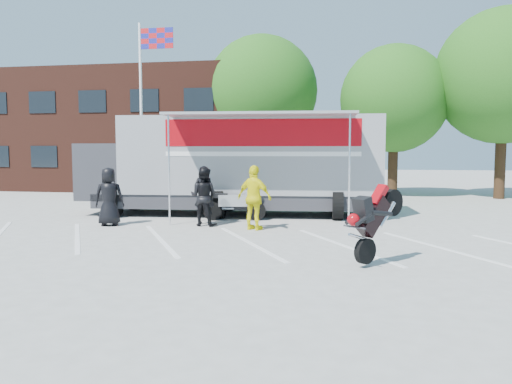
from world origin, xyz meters
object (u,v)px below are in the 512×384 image
(spectator_leather_b, at_px, (204,195))
(spectator_hivis, at_px, (254,198))
(spectator_leather_a, at_px, (109,197))
(spectator_leather_c, at_px, (204,197))
(parked_motorcycle, at_px, (235,220))
(tree_right, at_px, (504,76))
(stunt_bike_rider, at_px, (384,263))
(tree_mid, at_px, (394,99))
(tree_left, at_px, (262,92))
(flagpole, at_px, (146,90))
(transporter_truck, at_px, (238,214))

(spectator_leather_b, relative_size, spectator_hivis, 0.97)
(spectator_leather_a, xyz_separation_m, spectator_hivis, (4.64, -0.02, 0.05))
(spectator_leather_c, bearing_deg, parked_motorcycle, -109.30)
(spectator_leather_b, bearing_deg, spectator_hivis, 160.13)
(tree_right, relative_size, spectator_leather_a, 4.98)
(stunt_bike_rider, bearing_deg, spectator_leather_c, -177.92)
(tree_mid, bearing_deg, tree_right, -5.71)
(spectator_leather_c, bearing_deg, tree_right, -128.88)
(spectator_leather_c, bearing_deg, spectator_hivis, 171.05)
(tree_mid, distance_m, spectator_leather_c, 13.87)
(tree_left, bearing_deg, tree_right, -7.13)
(tree_left, distance_m, spectator_leather_c, 13.28)
(tree_mid, bearing_deg, stunt_bike_rider, -95.65)
(spectator_leather_b, bearing_deg, spectator_leather_a, 22.50)
(tree_left, bearing_deg, flagpole, -125.28)
(parked_motorcycle, xyz_separation_m, stunt_bike_rider, (4.50, -5.70, 0.00))
(flagpole, bearing_deg, spectator_leather_b, -54.09)
(tree_mid, relative_size, spectator_leather_b, 4.10)
(transporter_truck, bearing_deg, parked_motorcycle, -86.22)
(tree_left, xyz_separation_m, spectator_leather_c, (0.25, -12.43, -4.65))
(spectator_leather_b, distance_m, spectator_hivis, 1.99)
(stunt_bike_rider, bearing_deg, tree_right, 108.91)
(tree_mid, height_order, spectator_leather_c, tree_mid)
(transporter_truck, height_order, spectator_leather_a, spectator_leather_a)
(spectator_leather_a, distance_m, spectator_hivis, 4.64)
(spectator_leather_a, relative_size, spectator_leather_c, 1.00)
(stunt_bike_rider, bearing_deg, tree_left, 150.07)
(spectator_leather_c, bearing_deg, spectator_leather_b, -68.52)
(tree_mid, height_order, tree_right, tree_right)
(tree_right, height_order, spectator_leather_c, tree_right)
(parked_motorcycle, distance_m, spectator_hivis, 2.33)
(flagpole, distance_m, transporter_truck, 7.94)
(spectator_hivis, bearing_deg, tree_left, -59.84)
(flagpole, xyz_separation_m, spectator_leather_a, (1.57, -6.94, -4.14))
(spectator_hivis, bearing_deg, tree_right, -109.66)
(transporter_truck, distance_m, stunt_bike_rider, 8.61)
(transporter_truck, distance_m, spectator_leather_a, 4.86)
(transporter_truck, bearing_deg, tree_mid, 49.41)
(tree_left, distance_m, spectator_leather_b, 12.95)
(transporter_truck, height_order, spectator_leather_b, spectator_leather_b)
(tree_right, bearing_deg, stunt_bike_rider, -113.22)
(tree_right, relative_size, spectator_leather_b, 4.87)
(tree_mid, distance_m, stunt_bike_rider, 16.62)
(parked_motorcycle, xyz_separation_m, spectator_hivis, (1.02, -1.86, 0.96))
(tree_mid, distance_m, tree_right, 5.11)
(parked_motorcycle, relative_size, stunt_bike_rider, 1.21)
(tree_mid, distance_m, parked_motorcycle, 12.77)
(stunt_bike_rider, height_order, spectator_leather_b, spectator_leather_b)
(transporter_truck, height_order, stunt_bike_rider, transporter_truck)
(spectator_leather_c, bearing_deg, stunt_bike_rider, 148.14)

